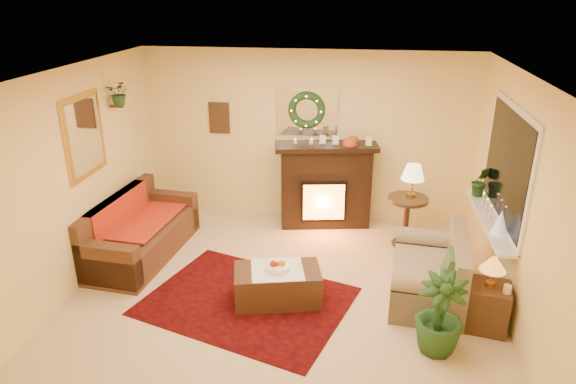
# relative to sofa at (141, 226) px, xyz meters

# --- Properties ---
(floor) EXTENTS (5.00, 5.00, 0.00)m
(floor) POSITION_rel_sofa_xyz_m (2.04, -0.61, -0.43)
(floor) COLOR beige
(floor) RESTS_ON ground
(ceiling) EXTENTS (5.00, 5.00, 0.00)m
(ceiling) POSITION_rel_sofa_xyz_m (2.04, -0.61, 2.17)
(ceiling) COLOR white
(ceiling) RESTS_ON ground
(wall_back) EXTENTS (5.00, 5.00, 0.00)m
(wall_back) POSITION_rel_sofa_xyz_m (2.04, 1.64, 0.87)
(wall_back) COLOR #EFD88C
(wall_back) RESTS_ON ground
(wall_front) EXTENTS (5.00, 5.00, 0.00)m
(wall_front) POSITION_rel_sofa_xyz_m (2.04, -2.86, 0.87)
(wall_front) COLOR #EFD88C
(wall_front) RESTS_ON ground
(wall_left) EXTENTS (4.50, 4.50, 0.00)m
(wall_left) POSITION_rel_sofa_xyz_m (-0.46, -0.61, 0.87)
(wall_left) COLOR #EFD88C
(wall_left) RESTS_ON ground
(wall_right) EXTENTS (4.50, 4.50, 0.00)m
(wall_right) POSITION_rel_sofa_xyz_m (4.54, -0.61, 0.87)
(wall_right) COLOR #EFD88C
(wall_right) RESTS_ON ground
(area_rug) EXTENTS (2.65, 2.28, 0.01)m
(area_rug) POSITION_rel_sofa_xyz_m (1.65, -0.90, -0.42)
(area_rug) COLOR #4C1610
(area_rug) RESTS_ON floor
(sofa) EXTENTS (1.00, 1.97, 0.82)m
(sofa) POSITION_rel_sofa_xyz_m (0.00, 0.00, 0.00)
(sofa) COLOR #412B1C
(sofa) RESTS_ON floor
(red_throw) EXTENTS (0.82, 1.33, 0.02)m
(red_throw) POSITION_rel_sofa_xyz_m (-0.08, 0.16, 0.03)
(red_throw) COLOR red
(red_throw) RESTS_ON sofa
(fireplace) EXTENTS (1.38, 0.65, 1.22)m
(fireplace) POSITION_rel_sofa_xyz_m (2.37, 1.35, 0.12)
(fireplace) COLOR black
(fireplace) RESTS_ON floor
(poinsettia) EXTENTS (0.22, 0.22, 0.22)m
(poinsettia) POSITION_rel_sofa_xyz_m (2.71, 1.34, 0.87)
(poinsettia) COLOR red
(poinsettia) RESTS_ON fireplace
(mantel_candle_a) EXTENTS (0.05, 0.05, 0.16)m
(mantel_candle_a) POSITION_rel_sofa_xyz_m (1.91, 1.30, 0.83)
(mantel_candle_a) COLOR beige
(mantel_candle_a) RESTS_ON fireplace
(mantel_candle_b) EXTENTS (0.06, 0.06, 0.19)m
(mantel_candle_b) POSITION_rel_sofa_xyz_m (2.15, 1.31, 0.83)
(mantel_candle_b) COLOR beige
(mantel_candle_b) RESTS_ON fireplace
(mantel_mirror) EXTENTS (0.92, 0.02, 0.72)m
(mantel_mirror) POSITION_rel_sofa_xyz_m (2.04, 1.62, 1.27)
(mantel_mirror) COLOR white
(mantel_mirror) RESTS_ON wall_back
(wreath) EXTENTS (0.55, 0.11, 0.55)m
(wreath) POSITION_rel_sofa_xyz_m (2.04, 1.58, 1.29)
(wreath) COLOR #194719
(wreath) RESTS_ON wall_back
(wall_art) EXTENTS (0.32, 0.03, 0.48)m
(wall_art) POSITION_rel_sofa_xyz_m (0.69, 1.62, 1.12)
(wall_art) COLOR #381E11
(wall_art) RESTS_ON wall_back
(gold_mirror) EXTENTS (0.03, 0.84, 1.00)m
(gold_mirror) POSITION_rel_sofa_xyz_m (-0.44, -0.31, 1.32)
(gold_mirror) COLOR gold
(gold_mirror) RESTS_ON wall_left
(hanging_plant) EXTENTS (0.33, 0.28, 0.36)m
(hanging_plant) POSITION_rel_sofa_xyz_m (-0.30, 0.44, 1.54)
(hanging_plant) COLOR #194719
(hanging_plant) RESTS_ON wall_left
(loveseat) EXTENTS (0.92, 1.44, 0.79)m
(loveseat) POSITION_rel_sofa_xyz_m (3.72, -0.45, -0.01)
(loveseat) COLOR tan
(loveseat) RESTS_ON floor
(window_frame) EXTENTS (0.03, 1.86, 1.36)m
(window_frame) POSITION_rel_sofa_xyz_m (4.53, -0.06, 1.12)
(window_frame) COLOR white
(window_frame) RESTS_ON wall_right
(window_glass) EXTENTS (0.02, 1.70, 1.22)m
(window_glass) POSITION_rel_sofa_xyz_m (4.51, -0.06, 1.12)
(window_glass) COLOR black
(window_glass) RESTS_ON wall_right
(window_sill) EXTENTS (0.22, 1.86, 0.04)m
(window_sill) POSITION_rel_sofa_xyz_m (4.42, -0.06, 0.44)
(window_sill) COLOR white
(window_sill) RESTS_ON wall_right
(mini_tree) EXTENTS (0.18, 0.18, 0.27)m
(mini_tree) POSITION_rel_sofa_xyz_m (4.42, -0.52, 0.61)
(mini_tree) COLOR silver
(mini_tree) RESTS_ON window_sill
(sill_plant) EXTENTS (0.29, 0.24, 0.54)m
(sill_plant) POSITION_rel_sofa_xyz_m (4.42, 0.61, 0.66)
(sill_plant) COLOR black
(sill_plant) RESTS_ON window_sill
(side_table_round) EXTENTS (0.65, 0.65, 0.72)m
(side_table_round) POSITION_rel_sofa_xyz_m (3.55, 0.83, -0.10)
(side_table_round) COLOR #4C2F19
(side_table_round) RESTS_ON floor
(lamp_cream) EXTENTS (0.31, 0.31, 0.48)m
(lamp_cream) POSITION_rel_sofa_xyz_m (3.59, 0.86, 0.45)
(lamp_cream) COLOR #FFEA94
(lamp_cream) RESTS_ON side_table_round
(end_table_square) EXTENTS (0.49, 0.49, 0.51)m
(end_table_square) POSITION_rel_sofa_xyz_m (4.30, -0.98, -0.16)
(end_table_square) COLOR black
(end_table_square) RESTS_ON floor
(lamp_tiffany) EXTENTS (0.27, 0.27, 0.40)m
(lamp_tiffany) POSITION_rel_sofa_xyz_m (4.28, -1.00, 0.32)
(lamp_tiffany) COLOR #DA5E09
(lamp_tiffany) RESTS_ON end_table_square
(coffee_table) EXTENTS (1.08, 0.76, 0.41)m
(coffee_table) POSITION_rel_sofa_xyz_m (2.00, -0.83, -0.22)
(coffee_table) COLOR #562C12
(coffee_table) RESTS_ON floor
(fruit_bowl) EXTENTS (0.27, 0.27, 0.06)m
(fruit_bowl) POSITION_rel_sofa_xyz_m (2.01, -0.85, 0.02)
(fruit_bowl) COLOR white
(fruit_bowl) RESTS_ON coffee_table
(floor_palm) EXTENTS (1.63, 1.63, 2.57)m
(floor_palm) POSITION_rel_sofa_xyz_m (3.73, -1.45, 0.02)
(floor_palm) COLOR #23612C
(floor_palm) RESTS_ON floor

